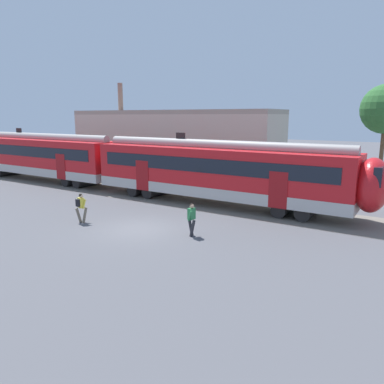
% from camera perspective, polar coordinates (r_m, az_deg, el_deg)
% --- Properties ---
extents(ground_plane, '(160.00, 160.00, 0.00)m').
position_cam_1_polar(ground_plane, '(20.01, -8.26, -5.64)').
color(ground_plane, '#515156').
extents(track_bed, '(80.00, 4.40, 0.01)m').
position_cam_1_polar(track_bed, '(32.04, -14.10, 0.63)').
color(track_bed, slate).
rests_on(track_bed, ground).
extents(commuter_train, '(38.05, 3.07, 4.73)m').
position_cam_1_polar(commuter_train, '(29.95, -11.02, 4.39)').
color(commuter_train, '#B7B2AD').
rests_on(commuter_train, ground).
extents(pedestrian_yellow, '(0.62, 0.60, 1.67)m').
position_cam_1_polar(pedestrian_yellow, '(21.65, -16.59, -1.97)').
color(pedestrian_yellow, '#6B6051').
rests_on(pedestrian_yellow, ground).
extents(pedestrian_green, '(0.62, 0.59, 1.67)m').
position_cam_1_polar(pedestrian_green, '(18.47, -0.07, -3.86)').
color(pedestrian_green, '#28282D').
rests_on(pedestrian_green, ground).
extents(background_building, '(21.44, 5.00, 9.20)m').
position_cam_1_polar(background_building, '(36.73, -3.18, 7.35)').
color(background_building, beige).
rests_on(background_building, ground).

